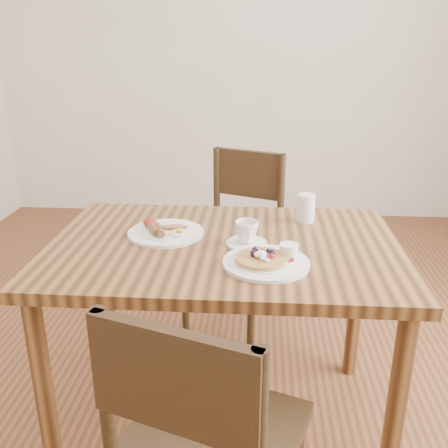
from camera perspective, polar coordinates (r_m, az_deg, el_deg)
name	(u,v)px	position (r m, az deg, el deg)	size (l,w,h in m)	color
ground	(224,418)	(2.11, 0.00, -21.32)	(5.00, 5.00, 0.00)	#533017
dining_table	(224,269)	(1.75, 0.00, -5.19)	(1.20, 0.80, 0.75)	brown
chair_near	(204,439)	(1.32, -2.35, -23.37)	(0.53, 0.53, 0.88)	#392615
chair_far	(238,231)	(2.52, 1.57, -0.83)	(0.55, 0.55, 0.88)	#392615
pancake_plate	(267,260)	(1.55, 4.96, -4.13)	(0.27, 0.27, 0.06)	white
breakfast_plate	(165,232)	(1.79, -6.81, -0.86)	(0.27, 0.27, 0.04)	white
teacup_saucer	(247,234)	(1.69, 2.62, -1.19)	(0.14, 0.14, 0.08)	white
water_glass	(306,208)	(1.92, 9.32, 1.81)	(0.07, 0.07, 0.11)	silver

